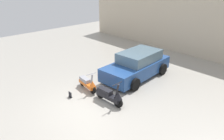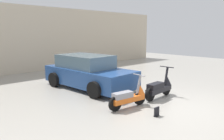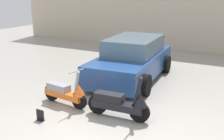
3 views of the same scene
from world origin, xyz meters
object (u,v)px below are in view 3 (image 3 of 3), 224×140
(scooter_front_right, at_px, (121,103))
(car_rear_left, at_px, (132,60))
(scooter_front_left, at_px, (66,92))
(placard_near_left_scooter, at_px, (40,116))

(scooter_front_right, height_order, car_rear_left, car_rear_left)
(scooter_front_right, bearing_deg, scooter_front_left, 176.04)
(scooter_front_right, bearing_deg, placard_near_left_scooter, -150.88)
(scooter_front_left, distance_m, scooter_front_right, 1.55)
(scooter_front_left, height_order, scooter_front_right, scooter_front_right)
(scooter_front_left, xyz_separation_m, car_rear_left, (0.55, 2.80, 0.30))
(scooter_front_right, xyz_separation_m, placard_near_left_scooter, (-1.54, -0.96, -0.26))
(scooter_front_right, relative_size, car_rear_left, 0.37)
(scooter_front_left, relative_size, placard_near_left_scooter, 5.40)
(scooter_front_left, height_order, placard_near_left_scooter, scooter_front_left)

